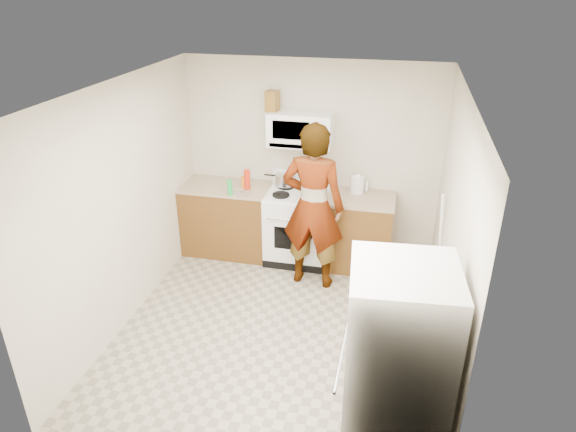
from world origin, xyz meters
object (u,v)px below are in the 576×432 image
(fridge, at_px, (395,374))
(kettle, at_px, (357,185))
(gas_range, at_px, (298,225))
(person, at_px, (313,207))
(saucepan, at_px, (285,180))
(microwave, at_px, (301,129))

(fridge, distance_m, kettle, 3.08)
(gas_range, distance_m, fridge, 3.16)
(fridge, xyz_separation_m, kettle, (-0.58, 3.02, 0.19))
(person, height_order, saucepan, person)
(saucepan, bearing_deg, microwave, -9.28)
(microwave, height_order, fridge, microwave)
(fridge, distance_m, saucepan, 3.38)
(gas_range, bearing_deg, kettle, 12.29)
(microwave, relative_size, kettle, 3.73)
(fridge, xyz_separation_m, saucepan, (-1.49, 3.03, 0.17))
(fridge, height_order, kettle, fridge)
(gas_range, relative_size, fridge, 0.66)
(gas_range, distance_m, microwave, 1.22)
(kettle, bearing_deg, gas_range, 179.39)
(person, relative_size, fridge, 1.16)
(gas_range, relative_size, kettle, 5.55)
(microwave, xyz_separation_m, person, (0.28, -0.64, -0.71))
(person, distance_m, fridge, 2.57)
(microwave, bearing_deg, fridge, -66.67)
(fridge, bearing_deg, gas_range, 109.57)
(gas_range, xyz_separation_m, fridge, (1.29, -2.87, 0.36))
(gas_range, distance_m, person, 0.77)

